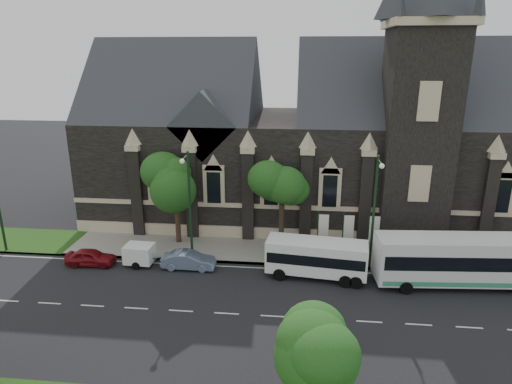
# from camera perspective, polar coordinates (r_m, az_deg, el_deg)

# --- Properties ---
(ground) EXTENTS (160.00, 160.00, 0.00)m
(ground) POSITION_cam_1_polar(r_m,az_deg,el_deg) (29.50, -3.82, -15.37)
(ground) COLOR black
(ground) RESTS_ON ground
(sidewalk) EXTENTS (80.00, 5.00, 0.15)m
(sidewalk) POSITION_cam_1_polar(r_m,az_deg,el_deg) (37.71, -1.43, -7.49)
(sidewalk) COLOR gray
(sidewalk) RESTS_ON ground
(museum) EXTENTS (40.00, 17.70, 29.90)m
(museum) POSITION_cam_1_polar(r_m,az_deg,el_deg) (43.89, 6.72, 7.09)
(museum) COLOR black
(museum) RESTS_ON ground
(tree_park_east) EXTENTS (3.40, 3.40, 6.28)m
(tree_park_east) POSITION_cam_1_polar(r_m,az_deg,el_deg) (18.96, 10.66, -19.67)
(tree_park_east) COLOR black
(tree_park_east) RESTS_ON ground
(tree_walk_right) EXTENTS (4.08, 4.08, 7.80)m
(tree_walk_right) POSITION_cam_1_polar(r_m,az_deg,el_deg) (36.58, 3.74, 1.30)
(tree_walk_right) COLOR black
(tree_walk_right) RESTS_ON ground
(tree_walk_left) EXTENTS (3.91, 3.91, 7.64)m
(tree_walk_left) POSITION_cam_1_polar(r_m,az_deg,el_deg) (37.97, -9.98, 1.54)
(tree_walk_left) COLOR black
(tree_walk_left) RESTS_ON ground
(street_lamp_near) EXTENTS (0.36, 1.88, 9.00)m
(street_lamp_near) POSITION_cam_1_polar(r_m,az_deg,el_deg) (33.79, 15.06, -1.92)
(street_lamp_near) COLOR black
(street_lamp_near) RESTS_ON ground
(street_lamp_mid) EXTENTS (0.36, 1.88, 9.00)m
(street_lamp_mid) POSITION_cam_1_polar(r_m,az_deg,el_deg) (34.36, -8.63, -1.18)
(street_lamp_mid) COLOR black
(street_lamp_mid) RESTS_ON ground
(banner_flag_left) EXTENTS (0.90, 0.10, 4.00)m
(banner_flag_left) POSITION_cam_1_polar(r_m,az_deg,el_deg) (36.12, 8.43, -4.85)
(banner_flag_left) COLOR black
(banner_flag_left) RESTS_ON ground
(banner_flag_center) EXTENTS (0.90, 0.10, 4.00)m
(banner_flag_center) POSITION_cam_1_polar(r_m,az_deg,el_deg) (36.28, 11.59, -4.93)
(banner_flag_center) COLOR black
(banner_flag_center) RESTS_ON ground
(banner_flag_right) EXTENTS (0.90, 0.10, 4.00)m
(banner_flag_right) POSITION_cam_1_polar(r_m,az_deg,el_deg) (36.54, 14.72, -4.98)
(banner_flag_right) COLOR black
(banner_flag_right) RESTS_ON ground
(tour_coach) EXTENTS (12.79, 3.65, 3.68)m
(tour_coach) POSITION_cam_1_polar(r_m,az_deg,el_deg) (34.95, 25.47, -7.92)
(tour_coach) COLOR silver
(tour_coach) RESTS_ON ground
(shuttle_bus) EXTENTS (7.56, 3.31, 2.83)m
(shuttle_bus) POSITION_cam_1_polar(r_m,az_deg,el_deg) (33.27, 7.83, -8.24)
(shuttle_bus) COLOR white
(shuttle_bus) RESTS_ON ground
(box_trailer) EXTENTS (3.18, 1.87, 1.68)m
(box_trailer) POSITION_cam_1_polar(r_m,az_deg,el_deg) (36.17, -14.80, -7.70)
(box_trailer) COLOR white
(box_trailer) RESTS_ON ground
(sedan) EXTENTS (4.15, 1.47, 1.36)m
(sedan) POSITION_cam_1_polar(r_m,az_deg,el_deg) (34.97, -8.68, -8.69)
(sedan) COLOR #7D91B4
(sedan) RESTS_ON ground
(car_far_red) EXTENTS (3.92, 1.70, 1.32)m
(car_far_red) POSITION_cam_1_polar(r_m,az_deg,el_deg) (37.45, -20.55, -7.88)
(car_far_red) COLOR maroon
(car_far_red) RESTS_ON ground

